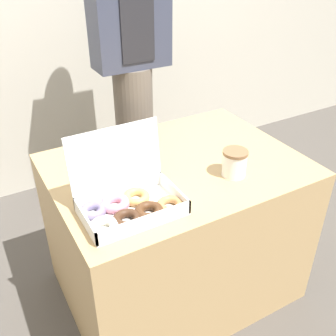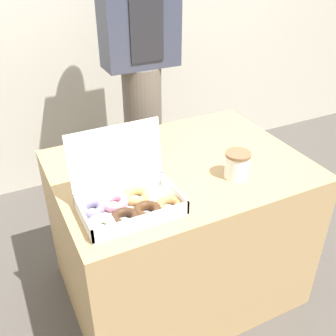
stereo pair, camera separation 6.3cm
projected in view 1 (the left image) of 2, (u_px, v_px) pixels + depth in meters
name	position (u px, v px, depth m)	size (l,w,h in m)	color
ground_plane	(175.00, 283.00, 2.03)	(14.00, 14.00, 0.00)	#4C4742
table	(176.00, 230.00, 1.84)	(1.04, 0.77, 0.72)	tan
donut_box	(128.00, 203.00, 1.35)	(0.38, 0.26, 0.27)	white
coffee_cup	(234.00, 163.00, 1.55)	(0.10, 0.10, 0.11)	white
person_customer	(132.00, 64.00, 2.09)	(0.40, 0.22, 1.74)	#665B51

